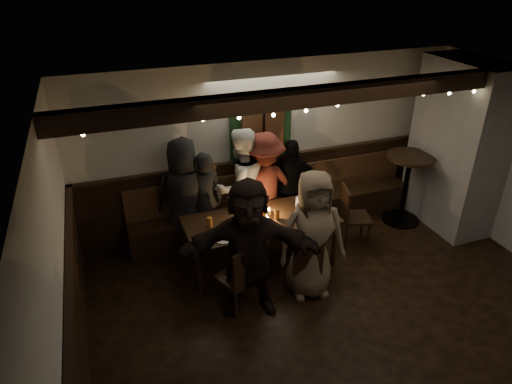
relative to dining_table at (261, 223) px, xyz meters
name	(u,v)px	position (x,y,z in m)	size (l,w,h in m)	color
room	(369,178)	(1.65, 0.02, 0.40)	(6.02, 5.01, 2.62)	black
dining_table	(261,223)	(0.00, 0.00, 0.00)	(2.06, 0.88, 0.89)	black
chair_near_left	(242,275)	(-0.53, -0.79, -0.15)	(0.55, 0.55, 0.93)	black
chair_near_right	(307,263)	(0.33, -0.78, -0.21)	(0.48, 0.48, 0.83)	black
chair_end	(350,212)	(1.44, 0.06, -0.16)	(0.51, 0.51, 0.92)	black
high_top	(407,180)	(2.58, 0.32, 0.06)	(0.73, 0.73, 1.16)	black
person_a	(185,196)	(-0.87, 0.75, 0.19)	(0.85, 0.55, 1.73)	black
person_b	(205,202)	(-0.61, 0.69, 0.09)	(0.56, 0.36, 1.52)	black
person_c	(241,186)	(-0.05, 0.72, 0.22)	(0.87, 0.68, 1.79)	white
person_d	(263,187)	(0.29, 0.68, 0.17)	(1.09, 0.63, 1.69)	#501D17
person_e	(292,186)	(0.79, 0.75, 0.07)	(0.87, 0.36, 1.49)	black
person_f	(249,248)	(-0.45, -0.79, 0.21)	(1.64, 0.52, 1.77)	black
person_g	(312,235)	(0.39, -0.75, 0.18)	(0.84, 0.54, 1.71)	#7B6751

